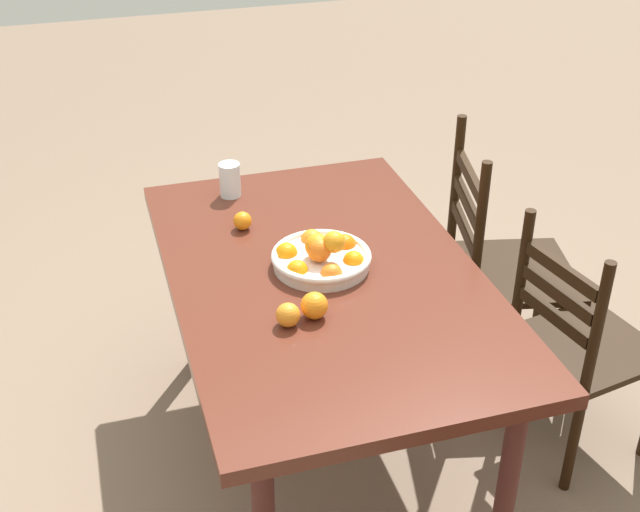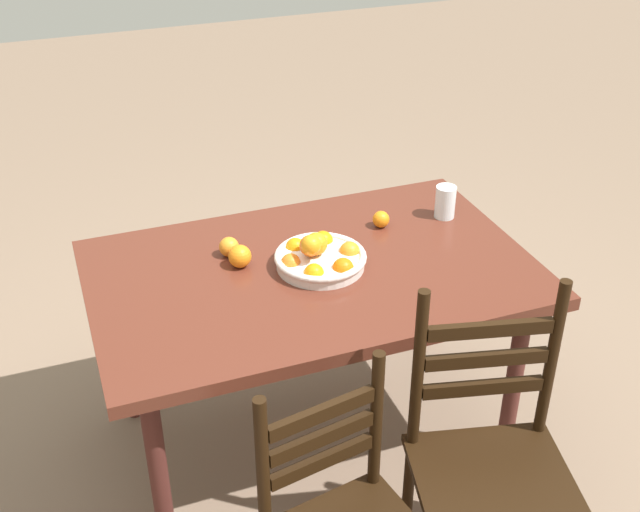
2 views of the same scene
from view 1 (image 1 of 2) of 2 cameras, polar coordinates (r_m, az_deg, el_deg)
ground_plane at (r=3.10m, az=0.24°, el=-13.04°), size 12.00×12.00×0.00m
dining_table at (r=2.67m, az=0.28°, el=-2.41°), size 1.51×0.95×0.76m
chair_near_window at (r=2.98m, az=17.09°, el=-5.89°), size 0.48×0.48×0.90m
chair_by_cabinet at (r=3.26m, az=12.09°, el=-0.76°), size 0.55×0.55×1.01m
fruit_bowl at (r=2.63m, az=0.01°, el=-0.05°), size 0.32×0.32×0.14m
orange_loose_0 at (r=2.86m, az=-5.28°, el=2.39°), size 0.06×0.06×0.06m
orange_loose_1 at (r=2.37m, az=-2.19°, el=-4.02°), size 0.07×0.07×0.07m
orange_loose_2 at (r=2.40m, az=-0.39°, el=-3.38°), size 0.08×0.08×0.08m
drinking_glass at (r=3.07m, az=-6.13°, el=5.16°), size 0.08×0.08×0.13m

